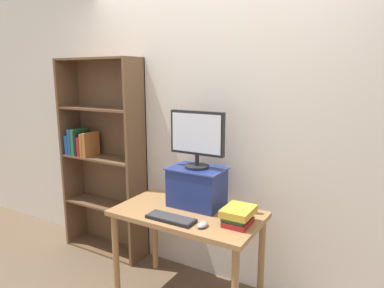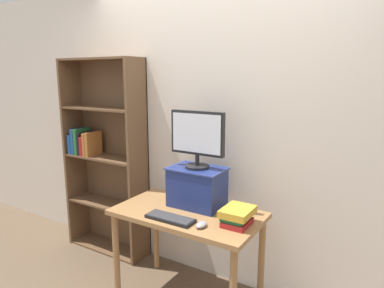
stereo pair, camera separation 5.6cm
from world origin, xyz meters
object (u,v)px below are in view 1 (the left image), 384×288
object	(u,v)px
computer_mouse	(203,225)
computer_monitor	(198,137)
bookshelf_unit	(102,156)
book_stack	(238,215)
riser_box	(197,186)
desk	(188,224)
keyboard	(171,218)

from	to	relation	value
computer_mouse	computer_monitor	bearing A→B (deg)	124.44
bookshelf_unit	computer_mouse	size ratio (longest dim) A/B	18.50
computer_monitor	book_stack	size ratio (longest dim) A/B	1.85
book_stack	riser_box	bearing A→B (deg)	159.08
desk	riser_box	world-z (taller)	riser_box
computer_monitor	bookshelf_unit	bearing A→B (deg)	171.61
bookshelf_unit	book_stack	bearing A→B (deg)	-11.68
computer_monitor	computer_mouse	world-z (taller)	computer_monitor
desk	computer_monitor	bearing A→B (deg)	88.01
bookshelf_unit	computer_monitor	world-z (taller)	bookshelf_unit
bookshelf_unit	computer_mouse	bearing A→B (deg)	-19.47
keyboard	computer_mouse	size ratio (longest dim) A/B	3.51
computer_mouse	book_stack	xyz separation A→B (m)	(0.19, 0.17, 0.05)
desk	keyboard	size ratio (longest dim) A/B	3.05
bookshelf_unit	keyboard	bearing A→B (deg)	-23.80
riser_box	computer_mouse	distance (m)	0.42
desk	computer_monitor	distance (m)	0.67
desk	riser_box	bearing A→B (deg)	88.03
keyboard	bookshelf_unit	bearing A→B (deg)	156.20
computer_monitor	computer_mouse	bearing A→B (deg)	-55.56
keyboard	computer_mouse	world-z (taller)	computer_mouse
desk	computer_mouse	distance (m)	0.31
computer_mouse	bookshelf_unit	bearing A→B (deg)	160.53
computer_monitor	book_stack	xyz separation A→B (m)	(0.41, -0.15, -0.49)
bookshelf_unit	riser_box	xyz separation A→B (m)	(1.19, -0.17, -0.07)
riser_box	computer_monitor	distance (m)	0.39
desk	computer_mouse	xyz separation A→B (m)	(0.23, -0.18, 0.12)
bookshelf_unit	computer_monitor	xyz separation A→B (m)	(1.19, -0.17, 0.32)
desk	bookshelf_unit	xyz separation A→B (m)	(-1.18, 0.32, 0.33)
keyboard	computer_monitor	bearing A→B (deg)	85.19
computer_monitor	computer_mouse	size ratio (longest dim) A/B	4.34
computer_monitor	computer_mouse	distance (m)	0.66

